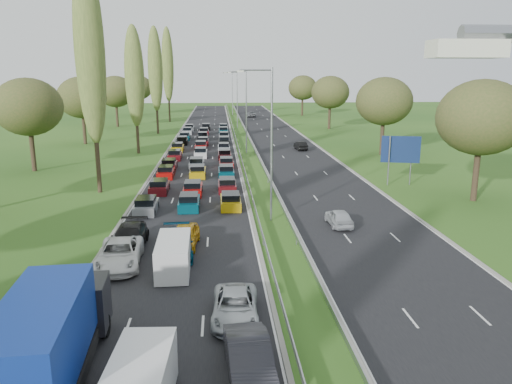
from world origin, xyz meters
name	(u,v)px	position (x,y,z in m)	size (l,w,h in m)	color
ground	(246,151)	(4.50, 80.00, 0.00)	(260.00, 260.00, 0.00)	#254D18
near_carriageway	(202,149)	(-2.25, 82.50, 0.00)	(10.50, 215.00, 0.04)	black
far_carriageway	(287,148)	(11.25, 82.50, 0.00)	(10.50, 215.00, 0.04)	black
central_reservation	(245,145)	(4.50, 82.50, 0.55)	(2.36, 215.00, 0.32)	gray
lamp_columns	(246,112)	(4.50, 78.00, 6.00)	(0.18, 140.18, 12.00)	gray
poplar_row	(119,66)	(-11.50, 68.17, 12.39)	(2.80, 127.80, 22.44)	#2D2116
woodland_left	(17,109)	(-22.00, 62.63, 7.68)	(8.00, 166.00, 11.10)	#2D2116
woodland_right	(406,105)	(24.00, 66.67, 7.68)	(8.00, 153.00, 11.10)	#2D2116
traffic_queue_fill	(201,151)	(-2.22, 77.50, 0.44)	(9.02, 67.82, 0.80)	slate
near_car_2	(119,254)	(-5.79, 33.92, 0.80)	(2.57, 5.58, 1.55)	silver
near_car_3	(129,237)	(-5.73, 37.04, 0.80)	(2.18, 5.37, 1.56)	black
near_car_7	(176,244)	(-2.45, 35.53, 0.78)	(2.14, 5.26, 1.53)	#043148
near_car_8	(185,236)	(-2.03, 37.17, 0.77)	(1.77, 4.39, 1.50)	#C98C0D
near_car_9	(249,360)	(1.43, 21.67, 0.81)	(1.68, 4.81, 1.59)	black
near_car_10	(235,307)	(1.04, 26.53, 0.68)	(2.17, 4.71, 1.31)	#A0A5A9
far_car_0	(339,217)	(9.60, 41.11, 0.68)	(1.56, 3.88, 1.32)	#AAAFB4
far_car_1	(301,146)	(13.04, 80.60, 0.67)	(1.38, 3.96, 1.30)	black
far_car_2	(252,114)	(9.50, 141.22, 0.74)	(2.40, 5.21, 1.45)	slate
blue_lorry	(51,337)	(-5.93, 21.83, 2.01)	(2.55, 9.18, 3.88)	black
white_van_rear	(174,254)	(-2.40, 33.07, 1.00)	(1.91, 4.86, 1.96)	silver
direction_sign	(401,152)	(19.40, 55.07, 3.57)	(3.92, 1.02, 5.20)	gray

